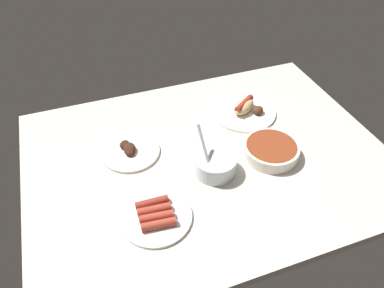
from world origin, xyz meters
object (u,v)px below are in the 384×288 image
bowl_chili (271,150)px  plate_sausages (155,215)px  plate_hotdog_assembled (244,110)px  bowl_coleslaw (215,164)px  plate_grilled_meat (130,151)px

bowl_chili → plate_sausages: size_ratio=0.89×
bowl_chili → plate_hotdog_assembled: plate_hotdog_assembled is taller
plate_sausages → plate_hotdog_assembled: bearing=-141.3°
bowl_chili → bowl_coleslaw: bearing=1.8°
plate_grilled_meat → bowl_coleslaw: (-23.81, 17.80, 2.52)cm
plate_grilled_meat → plate_hotdog_assembled: plate_hotdog_assembled is taller
plate_hotdog_assembled → plate_sausages: plate_hotdog_assembled is taller
plate_sausages → plate_grilled_meat: bearing=-88.4°
plate_grilled_meat → plate_sausages: size_ratio=0.95×
plate_hotdog_assembled → bowl_chili: bearing=85.4°
plate_hotdog_assembled → plate_sausages: size_ratio=1.18×
plate_grilled_meat → bowl_coleslaw: bowl_coleslaw is taller
bowl_coleslaw → bowl_chili: bearing=-178.2°
bowl_coleslaw → plate_hotdog_assembled: size_ratio=0.62×
bowl_chili → plate_sausages: bowl_chili is taller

